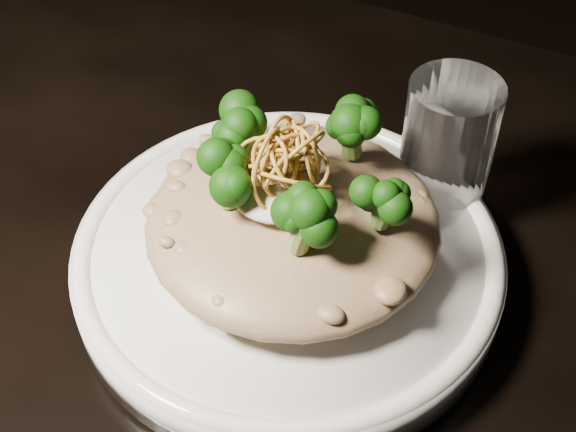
# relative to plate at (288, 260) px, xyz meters

# --- Properties ---
(plate) EXTENTS (0.27, 0.27, 0.03)m
(plate) POSITION_rel_plate_xyz_m (0.00, 0.00, 0.00)
(plate) COLOR white
(plate) RESTS_ON table
(risotto) EXTENTS (0.18, 0.18, 0.04)m
(risotto) POSITION_rel_plate_xyz_m (0.00, 0.00, 0.03)
(risotto) COLOR brown
(risotto) RESTS_ON plate
(broccoli) EXTENTS (0.12, 0.12, 0.04)m
(broccoli) POSITION_rel_plate_xyz_m (0.01, 0.01, 0.08)
(broccoli) COLOR black
(broccoli) RESTS_ON risotto
(cheese) EXTENTS (0.06, 0.06, 0.02)m
(cheese) POSITION_rel_plate_xyz_m (-0.01, -0.00, 0.06)
(cheese) COLOR silver
(cheese) RESTS_ON risotto
(shallots) EXTENTS (0.05, 0.05, 0.03)m
(shallots) POSITION_rel_plate_xyz_m (-0.01, 0.01, 0.09)
(shallots) COLOR brown
(shallots) RESTS_ON cheese
(drinking_glass) EXTENTS (0.07, 0.07, 0.11)m
(drinking_glass) POSITION_rel_plate_xyz_m (0.07, 0.10, 0.04)
(drinking_glass) COLOR silver
(drinking_glass) RESTS_ON table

